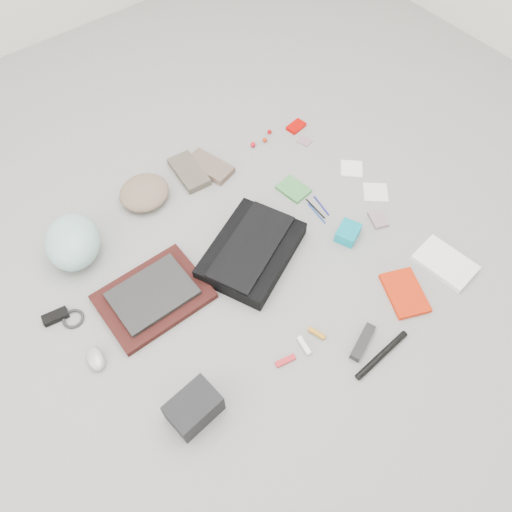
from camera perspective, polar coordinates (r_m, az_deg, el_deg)
ground_plane at (r=2.09m, az=0.00°, el=-0.75°), size 4.00×4.00×0.00m
messenger_bag at (r=2.08m, az=-0.50°, el=0.53°), size 0.52×0.46×0.07m
bag_flap at (r=2.04m, az=-0.51°, el=1.18°), size 0.47×0.35×0.01m
laptop_sleeve at (r=2.03m, az=-11.63°, el=-4.59°), size 0.41×0.31×0.03m
laptop at (r=2.01m, az=-11.75°, el=-4.25°), size 0.31×0.23×0.02m
bike_helmet at (r=2.18m, az=-20.23°, el=1.53°), size 0.31×0.34×0.17m
beanie at (r=2.32m, az=-12.65°, el=7.09°), size 0.29×0.29×0.08m
mitten_left at (r=2.40m, az=-7.67°, el=9.52°), size 0.14×0.24×0.03m
mitten_right at (r=2.41m, az=-5.35°, el=10.15°), size 0.17×0.25×0.03m
power_brick at (r=2.10m, az=-21.93°, el=-6.44°), size 0.10×0.06×0.03m
cable_coil at (r=2.08m, az=-20.17°, el=-6.75°), size 0.10×0.10×0.01m
mouse at (r=1.96m, az=-17.85°, el=-11.07°), size 0.08×0.11×0.04m
camera_bag at (r=1.79m, az=-7.11°, el=-16.87°), size 0.19×0.14×0.11m
multitool at (r=1.89m, az=3.38°, el=-11.86°), size 0.08×0.04×0.01m
toiletry_tube_white at (r=1.91m, az=5.54°, el=-10.14°), size 0.04×0.08×0.02m
toiletry_tube_orange at (r=1.94m, az=6.97°, el=-8.75°), size 0.04×0.07×0.02m
u_lock at (r=1.94m, az=12.10°, el=-9.60°), size 0.16×0.09×0.03m
bike_pump at (r=1.94m, az=14.17°, el=-10.90°), size 0.27×0.04×0.02m
book_red at (r=2.09m, az=16.64°, el=-4.07°), size 0.21×0.24×0.02m
book_white at (r=2.22m, az=20.80°, el=-0.76°), size 0.19×0.25×0.02m
notepad at (r=2.33m, az=4.30°, el=7.63°), size 0.12×0.15×0.02m
pen_blue at (r=2.25m, az=6.94°, el=4.86°), size 0.02×0.13×0.01m
pen_black at (r=2.27m, az=6.81°, el=5.40°), size 0.02×0.13×0.01m
pen_navy at (r=2.28m, az=7.48°, el=5.73°), size 0.03×0.12×0.01m
accordion_wallet at (r=2.18m, az=10.47°, el=2.62°), size 0.13×0.12×0.05m
card_deck at (r=2.27m, az=13.76°, el=4.09°), size 0.09×0.11×0.02m
napkin_top at (r=2.46m, az=10.87°, el=9.79°), size 0.14×0.14×0.01m
napkin_bottom at (r=2.38m, az=13.51°, el=7.09°), size 0.15×0.15×0.01m
lollipop_a at (r=2.51m, az=-0.35°, el=12.62°), size 0.03×0.03×0.03m
lollipop_b at (r=2.54m, az=1.02°, el=13.11°), size 0.03×0.03×0.02m
lollipop_c at (r=2.58m, az=1.55°, el=14.00°), size 0.03×0.03×0.02m
altoids_tin at (r=2.62m, az=4.61°, el=14.54°), size 0.10×0.07×0.02m
stamp_sheet at (r=2.55m, az=5.59°, el=12.91°), size 0.07×0.08×0.00m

